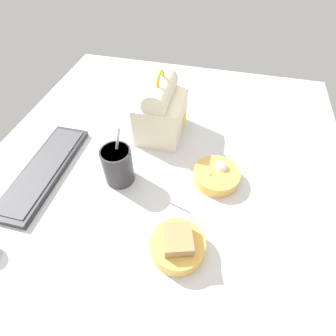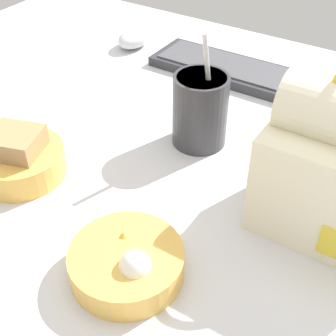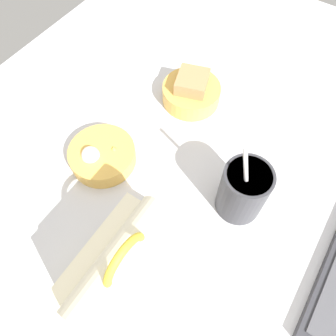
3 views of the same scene
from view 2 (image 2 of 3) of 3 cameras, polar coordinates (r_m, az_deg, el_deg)
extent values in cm
cube|color=silver|center=(67.74, -0.87, -1.89)|extent=(140.00, 110.00, 2.00)
cube|color=#2D2D33|center=(92.79, 9.21, 11.28)|extent=(36.86, 11.14, 1.80)
cube|color=#47474C|center=(92.31, 9.28, 11.86)|extent=(33.91, 9.13, 0.30)
cylinder|color=#333338|center=(71.16, 4.28, 6.90)|extent=(8.38, 8.38, 11.29)
cylinder|color=#C6892D|center=(68.48, 4.50, 10.69)|extent=(7.38, 7.38, 0.60)
cylinder|color=silver|center=(67.18, 4.86, 11.54)|extent=(0.70, 3.82, 12.77)
cylinder|color=#EAB24C|center=(69.92, -17.59, 0.67)|extent=(12.84, 12.84, 4.07)
cube|color=#A87F51|center=(68.62, -17.95, 2.14)|extent=(8.70, 8.29, 5.70)
cylinder|color=#EAB24C|center=(54.12, -5.05, -11.45)|extent=(13.13, 13.13, 3.51)
ellipsoid|color=white|center=(51.63, -4.03, -11.97)|extent=(3.57, 3.57, 4.20)
cone|color=#EFBC47|center=(55.01, -5.35, -8.85)|extent=(5.93, 5.93, 2.98)
sphere|color=black|center=(51.91, -7.38, -14.27)|extent=(1.58, 1.58, 1.58)
sphere|color=black|center=(52.01, -6.36, -13.99)|extent=(1.58, 1.58, 1.58)
ellipsoid|color=silver|center=(104.37, -4.16, 15.51)|extent=(5.67, 8.64, 3.74)
camera|label=1|loc=(0.79, -49.58, 41.38)|focal=28.00mm
camera|label=3|loc=(0.58, 46.53, 43.81)|focal=35.00mm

